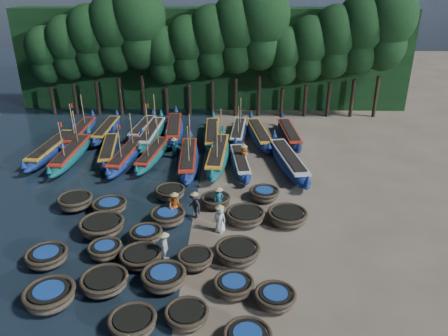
{
  "coord_description": "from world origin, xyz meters",
  "views": [
    {
      "loc": [
        2.46,
        -22.33,
        13.25
      ],
      "look_at": [
        1.71,
        4.17,
        1.3
      ],
      "focal_mm": 35.0,
      "sensor_mm": 36.0,
      "label": 1
    }
  ],
  "objects_px": {
    "coracle_5": "(50,296)",
    "fisherman_5": "(175,148)",
    "coracle_8": "(234,286)",
    "coracle_10": "(47,257)",
    "long_boat_1": "(71,154)",
    "long_boat_13": "(174,129)",
    "coracle_13": "(195,259)",
    "coracle_23": "(216,201)",
    "coracle_21": "(110,206)",
    "long_boat_0": "(52,149)",
    "long_boat_12": "(152,134)",
    "fisherman_0": "(220,218)",
    "long_boat_4": "(153,154)",
    "long_boat_7": "(240,162)",
    "coracle_17": "(168,217)",
    "long_boat_2": "(109,151)",
    "coracle_16": "(146,234)",
    "coracle_19": "(287,216)",
    "long_boat_16": "(259,135)",
    "long_boat_14": "(213,135)",
    "fisherman_4": "(165,247)",
    "long_boat_17": "(289,134)",
    "fisherman_1": "(219,198)",
    "long_boat_3": "(127,155)",
    "fisherman_3": "(195,205)",
    "long_boat_5": "(188,159)",
    "coracle_24": "(264,194)",
    "long_boat_9": "(80,133)",
    "coracle_20": "(75,201)",
    "long_boat_10": "(107,130)",
    "coracle_18": "(245,216)",
    "coracle_14": "(237,252)",
    "fisherman_6": "(244,155)",
    "coracle_3": "(187,315)",
    "long_boat_11": "(143,129)",
    "long_boat_6": "(218,155)",
    "coracle_11": "(105,250)",
    "coracle_6": "(104,282)",
    "long_boat_15": "(238,132)",
    "coracle_12": "(141,257)",
    "coracle_7": "(164,278)"
  },
  "relations": [
    {
      "from": "long_boat_1",
      "to": "long_boat_3",
      "type": "bearing_deg",
      "value": -0.64
    },
    {
      "from": "coracle_13",
      "to": "coracle_23",
      "type": "xyz_separation_m",
      "value": [
        0.72,
        6.02,
        -0.01
      ]
    },
    {
      "from": "long_boat_4",
      "to": "long_boat_5",
      "type": "bearing_deg",
      "value": -11.79
    },
    {
      "from": "coracle_5",
      "to": "fisherman_5",
      "type": "bearing_deg",
      "value": 78.83
    },
    {
      "from": "long_boat_10",
      "to": "fisherman_3",
      "type": "height_order",
      "value": "fisherman_3"
    },
    {
      "from": "long_boat_12",
      "to": "fisherman_0",
      "type": "height_order",
      "value": "long_boat_12"
    },
    {
      "from": "long_boat_16",
      "to": "long_boat_13",
      "type": "bearing_deg",
      "value": 162.96
    },
    {
      "from": "coracle_16",
      "to": "coracle_19",
      "type": "distance_m",
      "value": 8.04
    },
    {
      "from": "coracle_3",
      "to": "coracle_17",
      "type": "bearing_deg",
      "value": 103.95
    },
    {
      "from": "long_boat_12",
      "to": "coracle_16",
      "type": "bearing_deg",
      "value": -78.63
    },
    {
      "from": "coracle_19",
      "to": "long_boat_4",
      "type": "xyz_separation_m",
      "value": [
        -9.3,
        8.86,
        0.08
      ]
    },
    {
      "from": "coracle_19",
      "to": "long_boat_11",
      "type": "height_order",
      "value": "long_boat_11"
    },
    {
      "from": "long_boat_5",
      "to": "fisherman_5",
      "type": "relative_size",
      "value": 4.8
    },
    {
      "from": "long_boat_4",
      "to": "long_boat_7",
      "type": "height_order",
      "value": "long_boat_4"
    },
    {
      "from": "coracle_6",
      "to": "long_boat_2",
      "type": "bearing_deg",
      "value": 104.37
    },
    {
      "from": "coracle_14",
      "to": "fisherman_6",
      "type": "height_order",
      "value": "fisherman_6"
    },
    {
      "from": "coracle_20",
      "to": "coracle_16",
      "type": "bearing_deg",
      "value": -34.25
    },
    {
      "from": "coracle_12",
      "to": "long_boat_7",
      "type": "bearing_deg",
      "value": 66.94
    },
    {
      "from": "long_boat_1",
      "to": "long_boat_14",
      "type": "relative_size",
      "value": 0.98
    },
    {
      "from": "long_boat_6",
      "to": "long_boat_15",
      "type": "height_order",
      "value": "long_boat_6"
    },
    {
      "from": "long_boat_3",
      "to": "long_boat_17",
      "type": "xyz_separation_m",
      "value": [
        12.78,
        5.06,
        -0.01
      ]
    },
    {
      "from": "coracle_3",
      "to": "long_boat_3",
      "type": "xyz_separation_m",
      "value": [
        -6.29,
        16.45,
        0.2
      ]
    },
    {
      "from": "coracle_10",
      "to": "long_boat_9",
      "type": "distance_m",
      "value": 17.91
    },
    {
      "from": "coracle_11",
      "to": "long_boat_7",
      "type": "bearing_deg",
      "value": 58.12
    },
    {
      "from": "long_boat_1",
      "to": "fisherman_3",
      "type": "height_order",
      "value": "long_boat_1"
    },
    {
      "from": "long_boat_4",
      "to": "long_boat_11",
      "type": "height_order",
      "value": "long_boat_4"
    },
    {
      "from": "long_boat_17",
      "to": "fisherman_1",
      "type": "relative_size",
      "value": 4.75
    },
    {
      "from": "long_boat_10",
      "to": "fisherman_3",
      "type": "xyz_separation_m",
      "value": [
        9.03,
        -13.89,
        0.34
      ]
    },
    {
      "from": "long_boat_12",
      "to": "fisherman_6",
      "type": "xyz_separation_m",
      "value": [
        7.82,
        -5.19,
        0.28
      ]
    },
    {
      "from": "fisherman_1",
      "to": "long_boat_13",
      "type": "bearing_deg",
      "value": 101.86
    },
    {
      "from": "coracle_23",
      "to": "long_boat_9",
      "type": "distance_m",
      "value": 16.7
    },
    {
      "from": "coracle_17",
      "to": "coracle_16",
      "type": "bearing_deg",
      "value": -117.17
    },
    {
      "from": "long_boat_4",
      "to": "long_boat_16",
      "type": "relative_size",
      "value": 0.92
    },
    {
      "from": "coracle_7",
      "to": "coracle_10",
      "type": "relative_size",
      "value": 1.21
    },
    {
      "from": "coracle_24",
      "to": "long_boat_9",
      "type": "relative_size",
      "value": 0.23
    },
    {
      "from": "coracle_8",
      "to": "coracle_10",
      "type": "height_order",
      "value": "coracle_10"
    },
    {
      "from": "coracle_21",
      "to": "long_boat_0",
      "type": "distance_m",
      "value": 10.91
    },
    {
      "from": "coracle_21",
      "to": "fisherman_6",
      "type": "height_order",
      "value": "fisherman_6"
    },
    {
      "from": "long_boat_1",
      "to": "fisherman_1",
      "type": "bearing_deg",
      "value": -31.75
    },
    {
      "from": "long_boat_1",
      "to": "long_boat_13",
      "type": "bearing_deg",
      "value": 40.73
    },
    {
      "from": "long_boat_6",
      "to": "coracle_16",
      "type": "bearing_deg",
      "value": -104.75
    },
    {
      "from": "coracle_17",
      "to": "long_boat_2",
      "type": "bearing_deg",
      "value": 121.73
    },
    {
      "from": "long_boat_17",
      "to": "long_boat_13",
      "type": "bearing_deg",
      "value": 170.03
    },
    {
      "from": "long_boat_17",
      "to": "coracle_20",
      "type": "bearing_deg",
      "value": -143.87
    },
    {
      "from": "coracle_23",
      "to": "long_boat_6",
      "type": "distance_m",
      "value": 6.73
    },
    {
      "from": "long_boat_14",
      "to": "fisherman_4",
      "type": "distance_m",
      "value": 17.03
    },
    {
      "from": "coracle_20",
      "to": "long_boat_7",
      "type": "bearing_deg",
      "value": 31.75
    },
    {
      "from": "long_boat_0",
      "to": "fisherman_6",
      "type": "distance_m",
      "value": 15.05
    },
    {
      "from": "coracle_24",
      "to": "fisherman_5",
      "type": "bearing_deg",
      "value": 135.05
    },
    {
      "from": "coracle_17",
      "to": "coracle_18",
      "type": "height_order",
      "value": "coracle_17"
    }
  ]
}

